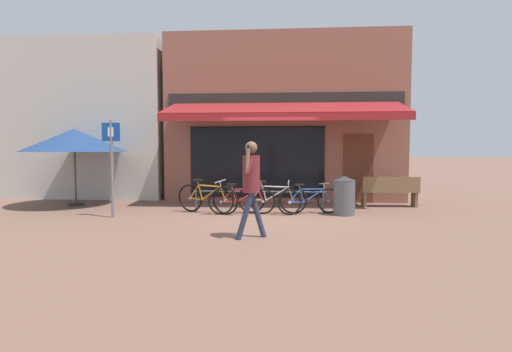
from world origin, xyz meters
name	(u,v)px	position (x,y,z in m)	size (l,w,h in m)	color
ground_plane	(268,215)	(0.00, 0.00, 0.00)	(160.00, 160.00, 0.00)	brown
shop_front	(284,120)	(0.36, 4.07, 2.65)	(7.60, 4.74, 5.31)	#8E5647
neighbour_building	(88,122)	(-6.93, 4.59, 2.64)	(6.59, 4.00, 5.28)	beige
bike_rack_rail	(259,195)	(-0.26, 0.42, 0.47)	(3.41, 0.04, 0.57)	#47494F
bicycle_orange	(207,198)	(-1.58, 0.22, 0.39)	(1.71, 0.82, 0.88)	black
bicycle_red	(242,200)	(-0.67, 0.12, 0.35)	(1.70, 0.52, 0.79)	black
bicycle_silver	(272,199)	(0.08, 0.31, 0.38)	(1.78, 0.52, 0.85)	black
bicycle_blue	(309,200)	(1.03, 0.31, 0.35)	(1.66, 0.81, 0.80)	black
pedestrian_adult	(251,178)	(-0.19, -2.56, 1.12)	(0.57, 0.58, 1.81)	#282D47
litter_bin	(344,196)	(1.89, 0.22, 0.49)	(0.54, 0.54, 0.98)	#515459
parking_sign	(112,158)	(-3.73, -0.56, 1.43)	(0.44, 0.07, 2.34)	slate
cafe_parasol	(74,140)	(-5.71, 1.37, 1.90)	(2.96, 2.96, 2.24)	#4C3D2D
park_bench	(390,191)	(3.39, 1.75, 0.46)	(1.62, 0.51, 0.87)	brown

